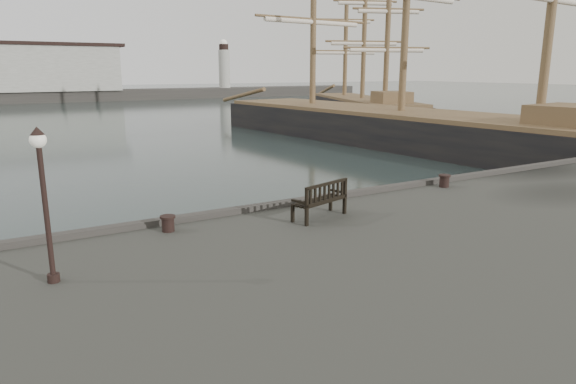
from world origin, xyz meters
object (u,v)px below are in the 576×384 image
object	(u,v)px
bollard_left	(168,224)
bench	(320,207)
bollard_right	(444,181)
tall_ship_main	(400,135)
tall_ship_far	(362,113)
lamp_post	(43,185)

from	to	relation	value
bollard_left	bench	bearing A→B (deg)	-13.29
bollard_right	tall_ship_main	world-z (taller)	tall_ship_main
bench	tall_ship_far	xyz separation A→B (m)	(30.51, 36.45, -1.13)
lamp_post	tall_ship_main	world-z (taller)	tall_ship_main
tall_ship_main	tall_ship_far	xyz separation A→B (m)	(10.30, 17.82, 0.01)
tall_ship_main	tall_ship_far	world-z (taller)	tall_ship_main
bench	lamp_post	world-z (taller)	lamp_post
bench	tall_ship_far	size ratio (longest dim) A/B	0.07
lamp_post	bollard_right	bearing A→B (deg)	9.11
tall_ship_main	bollard_right	bearing A→B (deg)	-134.27
bench	bollard_right	bearing A→B (deg)	-6.61
bollard_right	tall_ship_far	distance (m)	42.94
bollard_right	tall_ship_main	bearing A→B (deg)	51.48
bollard_left	tall_ship_main	xyz separation A→B (m)	(24.43, 17.62, -1.02)
tall_ship_main	tall_ship_far	bearing A→B (deg)	54.22
bench	tall_ship_main	xyz separation A→B (m)	(20.21, 18.62, -1.14)
tall_ship_main	tall_ship_far	distance (m)	20.59
bench	bollard_left	distance (m)	4.34
tall_ship_far	bench	bearing A→B (deg)	-109.51
bollard_right	tall_ship_main	distance (m)	22.48
bollard_right	tall_ship_main	size ratio (longest dim) A/B	0.01
bench	tall_ship_far	bearing A→B (deg)	33.87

